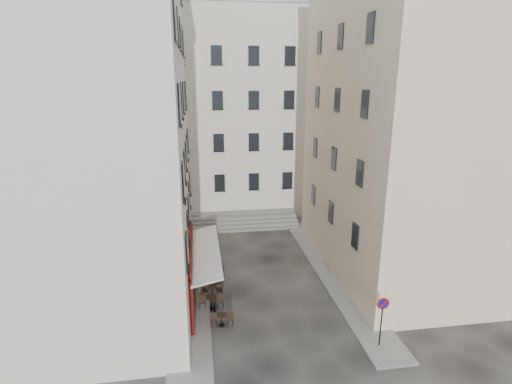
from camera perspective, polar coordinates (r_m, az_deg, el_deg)
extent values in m
plane|color=black|center=(23.41, 2.25, -15.57)|extent=(90.00, 90.00, 0.00)
cube|color=slate|center=(26.56, -9.18, -11.56)|extent=(2.00, 22.00, 0.12)
cube|color=slate|center=(26.98, 10.66, -11.17)|extent=(2.00, 18.00, 0.12)
cube|color=beige|center=(23.67, -25.17, 9.05)|extent=(12.00, 16.00, 20.00)
cube|color=beige|center=(27.37, 23.38, 7.87)|extent=(12.00, 14.00, 18.00)
cube|color=beige|center=(38.83, -4.37, 11.12)|extent=(18.00, 10.00, 18.00)
cube|color=slate|center=(39.17, -4.68, 24.80)|extent=(18.20, 10.20, 0.60)
cube|color=#400B09|center=(23.12, -9.22, -11.24)|extent=(0.25, 7.00, 3.50)
cube|color=black|center=(23.28, -9.08, -12.01)|extent=(0.06, 3.85, 2.00)
cube|color=silver|center=(22.59, -7.25, -8.45)|extent=(1.58, 7.30, 0.41)
cube|color=slate|center=(33.97, -1.47, -4.99)|extent=(9.00, 1.80, 0.20)
cube|color=slate|center=(34.31, -1.56, -4.41)|extent=(9.00, 1.80, 0.20)
cube|color=slate|center=(34.67, -1.66, -3.85)|extent=(9.00, 1.80, 0.20)
cube|color=slate|center=(35.02, -1.75, -3.29)|extent=(9.00, 1.80, 0.20)
cylinder|color=black|center=(22.02, -5.93, -16.50)|extent=(0.10, 0.10, 0.90)
sphere|color=black|center=(21.77, -5.96, -15.45)|extent=(0.12, 0.12, 0.12)
cylinder|color=black|center=(25.05, -6.32, -12.22)|extent=(0.10, 0.10, 0.90)
sphere|color=black|center=(24.83, -6.36, -11.27)|extent=(0.12, 0.12, 0.12)
cylinder|color=black|center=(28.18, -6.62, -8.88)|extent=(0.10, 0.10, 0.90)
sphere|color=black|center=(27.99, -6.65, -8.01)|extent=(0.12, 0.12, 0.12)
cylinder|color=black|center=(20.31, 17.44, -17.45)|extent=(0.07, 0.07, 2.59)
cylinder|color=#BD0D0C|center=(19.77, 17.70, -14.94)|extent=(0.60, 0.08, 0.60)
cylinder|color=navy|center=(19.75, 17.73, -14.97)|extent=(0.44, 0.07, 0.44)
cube|color=#BD0D0C|center=(19.73, 17.77, -15.01)|extent=(0.35, 0.05, 0.35)
cylinder|color=black|center=(21.59, -4.90, -18.42)|extent=(0.33, 0.33, 0.02)
cylinder|color=black|center=(21.42, -4.92, -17.75)|extent=(0.05, 0.05, 0.65)
cylinder|color=black|center=(21.26, -4.94, -17.08)|extent=(0.55, 0.55, 0.04)
cube|color=black|center=(21.42, -3.76, -17.58)|extent=(0.35, 0.35, 0.83)
cube|color=black|center=(21.46, -6.10, -17.57)|extent=(0.35, 0.35, 0.83)
cylinder|color=black|center=(22.93, -6.36, -16.18)|extent=(0.38, 0.38, 0.02)
cylinder|color=black|center=(22.75, -6.39, -15.43)|extent=(0.05, 0.05, 0.75)
cylinder|color=black|center=(22.57, -6.41, -14.69)|extent=(0.64, 0.64, 0.04)
cube|color=black|center=(22.73, -5.14, -15.25)|extent=(0.41, 0.41, 0.96)
cube|color=black|center=(22.81, -7.65, -15.23)|extent=(0.41, 0.41, 0.96)
cylinder|color=black|center=(24.06, -6.23, -14.54)|extent=(0.32, 0.32, 0.02)
cylinder|color=black|center=(23.91, -6.25, -13.93)|extent=(0.04, 0.04, 0.63)
cylinder|color=black|center=(23.77, -6.27, -13.34)|extent=(0.54, 0.54, 0.04)
cube|color=black|center=(23.90, -5.26, -13.79)|extent=(0.34, 0.34, 0.81)
cube|color=black|center=(23.96, -7.25, -13.78)|extent=(0.34, 0.34, 0.81)
cylinder|color=black|center=(25.84, -6.00, -12.23)|extent=(0.37, 0.37, 0.02)
cylinder|color=black|center=(25.68, -6.03, -11.57)|extent=(0.05, 0.05, 0.71)
cylinder|color=black|center=(25.54, -6.05, -10.92)|extent=(0.61, 0.61, 0.04)
cube|color=black|center=(25.68, -4.99, -11.42)|extent=(0.39, 0.39, 0.91)
cube|color=black|center=(25.74, -7.08, -11.41)|extent=(0.39, 0.39, 0.91)
cylinder|color=black|center=(26.91, -6.56, -11.03)|extent=(0.37, 0.37, 0.02)
cylinder|color=black|center=(26.76, -6.58, -10.38)|extent=(0.05, 0.05, 0.73)
cylinder|color=black|center=(26.61, -6.60, -9.74)|extent=(0.62, 0.62, 0.04)
cube|color=black|center=(26.75, -5.57, -10.23)|extent=(0.39, 0.39, 0.93)
cube|color=black|center=(26.82, -7.61, -10.22)|extent=(0.39, 0.39, 0.93)
imported|color=black|center=(25.07, -6.08, -10.97)|extent=(0.80, 0.77, 1.85)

